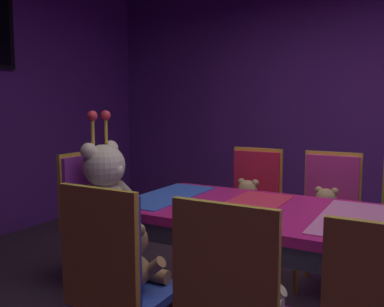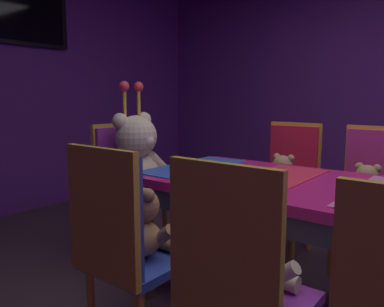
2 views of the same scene
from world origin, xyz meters
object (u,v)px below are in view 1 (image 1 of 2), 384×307
banquet_table (297,228)px  chair_left_2 (111,271)px  teddy_right_1 (325,211)px  king_teddy_bear (106,190)px  teddy_left_2 (132,260)px  chair_left_1 (232,300)px  throne_chair (89,205)px  chair_right_1 (329,205)px  chair_right_2 (254,197)px  teddy_left_1 (246,287)px  teddy_right_2 (247,202)px

banquet_table → chair_left_2: bearing=145.8°
teddy_right_1 → king_teddy_bear: 1.57m
chair_left_2 → teddy_left_2: bearing=0.0°
chair_left_1 → throne_chair: size_ratio=1.00×
chair_right_1 → chair_left_2: bearing=-19.1°
king_teddy_bear → chair_right_2: bearing=47.0°
chair_left_1 → teddy_left_2: size_ratio=2.83×
teddy_left_1 → chair_right_1: bearing=-0.8°
teddy_right_2 → king_teddy_bear: bearing=-48.4°
chair_right_1 → teddy_right_2: size_ratio=3.06×
teddy_left_1 → banquet_table: bearing=-1.0°
teddy_left_1 → throne_chair: bearing=65.0°
chair_left_1 → chair_right_2: same height
teddy_right_1 → teddy_right_2: 0.59m
chair_left_1 → teddy_right_1: chair_left_1 is taller
chair_right_1 → teddy_right_1: chair_right_1 is taller
banquet_table → teddy_right_2: size_ratio=6.28×
banquet_table → chair_left_2: size_ratio=2.05×
chair_left_2 → chair_right_1: 1.83m
teddy_right_1 → throne_chair: throne_chair is taller
banquet_table → throne_chair: 1.54m
banquet_table → chair_left_1: (-0.86, 0.01, -0.06)m
chair_left_2 → chair_right_2: size_ratio=1.00×
teddy_right_1 → teddy_right_2: bearing=-89.2°
chair_left_1 → teddy_right_1: size_ratio=3.16×
banquet_table → teddy_right_2: teddy_right_2 is taller
banquet_table → teddy_left_1: bearing=179.0°
teddy_left_1 → king_teddy_bear: 1.55m
chair_left_1 → chair_right_1: same height
teddy_left_2 → chair_right_2: (1.58, -0.01, -0.00)m
teddy_right_1 → chair_left_2: bearing=-20.7°
chair_left_2 → throne_chair: same height
chair_right_2 → king_teddy_bear: (-0.86, 0.80, 0.13)m
banquet_table → king_teddy_bear: king_teddy_bear is taller
teddy_right_2 → throne_chair: bearing=-53.7°
chair_right_2 → teddy_right_2: 0.15m
teddy_left_2 → king_teddy_bear: bearing=47.5°
teddy_right_1 → teddy_left_2: bearing=-22.6°
chair_right_2 → teddy_left_1: bearing=19.8°
teddy_left_1 → teddy_right_2: bearing=21.7°
chair_right_1 → king_teddy_bear: king_teddy_bear is taller
teddy_left_1 → king_teddy_bear: (0.72, 1.37, 0.13)m
teddy_left_2 → chair_right_2: bearing=-0.4°
chair_left_1 → teddy_right_2: bearing=19.8°
chair_left_1 → throne_chair: same height
teddy_right_2 → king_teddy_bear: (-0.71, 0.80, 0.14)m
chair_left_2 → chair_right_1: size_ratio=1.00×
banquet_table → chair_left_2: 1.05m
king_teddy_bear → chair_right_1: bearing=31.9°
banquet_table → teddy_left_2: (-0.72, 0.59, -0.05)m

